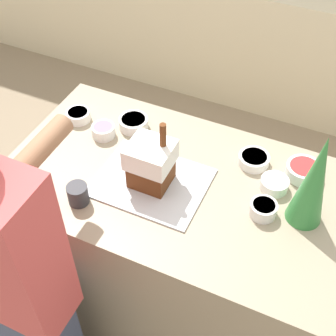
# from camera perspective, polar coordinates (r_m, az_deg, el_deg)

# --- Properties ---
(ground_plane) EXTENTS (12.00, 12.00, 0.00)m
(ground_plane) POSITION_cam_1_polar(r_m,az_deg,el_deg) (2.62, 1.02, -15.81)
(ground_plane) COLOR gray
(back_cabinet_block) EXTENTS (6.00, 0.60, 0.91)m
(back_cabinet_block) POSITION_cam_1_polar(r_m,az_deg,el_deg) (3.67, 14.31, 14.28)
(back_cabinet_block) COLOR beige
(back_cabinet_block) RESTS_ON ground_plane
(kitchen_island) EXTENTS (1.41, 0.79, 0.95)m
(kitchen_island) POSITION_cam_1_polar(r_m,az_deg,el_deg) (2.21, 1.18, -10.03)
(kitchen_island) COLOR gray
(kitchen_island) RESTS_ON ground_plane
(baking_tray) EXTENTS (0.43, 0.34, 0.01)m
(baking_tray) POSITION_cam_1_polar(r_m,az_deg,el_deg) (1.84, -2.03, -1.71)
(baking_tray) COLOR silver
(baking_tray) RESTS_ON kitchen_island
(gingerbread_house) EXTENTS (0.17, 0.15, 0.29)m
(gingerbread_house) POSITION_cam_1_polar(r_m,az_deg,el_deg) (1.76, -2.10, 0.62)
(gingerbread_house) COLOR #5B2D14
(gingerbread_house) RESTS_ON baking_tray
(decorative_tree) EXTENTS (0.13, 0.13, 0.40)m
(decorative_tree) POSITION_cam_1_polar(r_m,az_deg,el_deg) (1.65, 17.44, -1.47)
(decorative_tree) COLOR #33843D
(decorative_tree) RESTS_ON kitchen_island
(candy_bowl_front_corner) EXTENTS (0.10, 0.10, 0.05)m
(candy_bowl_front_corner) POSITION_cam_1_polar(r_m,az_deg,el_deg) (1.75, 11.53, -4.89)
(candy_bowl_front_corner) COLOR white
(candy_bowl_front_corner) RESTS_ON kitchen_island
(candy_bowl_center_rear) EXTENTS (0.13, 0.13, 0.05)m
(candy_bowl_center_rear) POSITION_cam_1_polar(r_m,az_deg,el_deg) (2.06, -4.22, 5.55)
(candy_bowl_center_rear) COLOR white
(candy_bowl_center_rear) RESTS_ON kitchen_island
(candy_bowl_behind_tray) EXTENTS (0.11, 0.11, 0.04)m
(candy_bowl_behind_tray) POSITION_cam_1_polar(r_m,az_deg,el_deg) (2.14, -10.89, 6.34)
(candy_bowl_behind_tray) COLOR white
(candy_bowl_behind_tray) RESTS_ON kitchen_island
(candy_bowl_near_tray_right) EXTENTS (0.13, 0.13, 0.04)m
(candy_bowl_near_tray_right) POSITION_cam_1_polar(r_m,az_deg,el_deg) (1.93, 10.42, 1.06)
(candy_bowl_near_tray_right) COLOR white
(candy_bowl_near_tray_right) RESTS_ON kitchen_island
(candy_bowl_near_tray_left) EXTENTS (0.10, 0.10, 0.05)m
(candy_bowl_near_tray_left) POSITION_cam_1_polar(r_m,az_deg,el_deg) (2.03, -7.89, 4.57)
(candy_bowl_near_tray_left) COLOR white
(candy_bowl_near_tray_left) RESTS_ON kitchen_island
(candy_bowl_far_right) EXTENTS (0.14, 0.14, 0.05)m
(candy_bowl_far_right) POSITION_cam_1_polar(r_m,az_deg,el_deg) (1.92, 16.17, -0.27)
(candy_bowl_far_right) COLOR white
(candy_bowl_far_right) RESTS_ON kitchen_island
(candy_bowl_far_left) EXTENTS (0.11, 0.11, 0.05)m
(candy_bowl_far_left) POSITION_cam_1_polar(r_m,az_deg,el_deg) (1.85, 12.84, -1.88)
(candy_bowl_far_left) COLOR white
(candy_bowl_far_left) RESTS_ON kitchen_island
(mug) EXTENTS (0.08, 0.08, 0.08)m
(mug) POSITION_cam_1_polar(r_m,az_deg,el_deg) (1.78, -10.92, -3.16)
(mug) COLOR #2D2D33
(mug) RESTS_ON kitchen_island
(person) EXTENTS (0.44, 0.55, 1.68)m
(person) POSITION_cam_1_polar(r_m,az_deg,el_deg) (1.75, -18.43, -13.79)
(person) COLOR #424C6B
(person) RESTS_ON ground_plane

